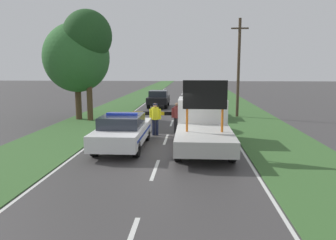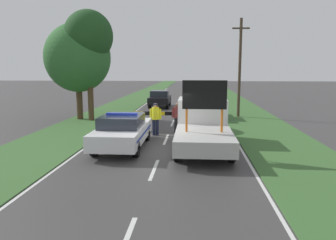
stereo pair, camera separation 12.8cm
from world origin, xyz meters
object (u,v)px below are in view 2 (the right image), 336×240
(roadside_tree_near_right, at_px, (78,58))
(queued_car_sedan_black, at_px, (160,98))
(road_barrier, at_px, (165,115))
(roadside_tree_near_left, at_px, (88,37))
(queued_car_sedan_silver, at_px, (199,94))
(traffic_cone_near_police, at_px, (198,128))
(police_car, at_px, (123,131))
(police_officer, at_px, (156,116))
(pedestrian_civilian, at_px, (177,115))
(work_truck, at_px, (203,124))
(utility_pole, at_px, (240,67))
(queued_car_hatch_blue, at_px, (203,106))
(traffic_cone_centre_front, at_px, (193,125))

(roadside_tree_near_right, bearing_deg, queued_car_sedan_black, 58.46)
(road_barrier, xyz_separation_m, roadside_tree_near_left, (-5.26, 3.51, 4.54))
(queued_car_sedan_silver, bearing_deg, traffic_cone_near_police, 88.92)
(police_car, relative_size, police_officer, 2.97)
(pedestrian_civilian, relative_size, queued_car_sedan_black, 0.41)
(traffic_cone_near_police, relative_size, roadside_tree_near_right, 0.09)
(work_truck, bearing_deg, utility_pole, -109.35)
(utility_pole, bearing_deg, queued_car_hatch_blue, -169.05)
(pedestrian_civilian, height_order, traffic_cone_centre_front, pedestrian_civilian)
(roadside_tree_near_right, bearing_deg, traffic_cone_near_police, -28.44)
(work_truck, distance_m, traffic_cone_near_police, 2.97)
(work_truck, distance_m, queued_car_sedan_black, 15.28)
(roadside_tree_near_left, distance_m, roadside_tree_near_right, 1.66)
(pedestrian_civilian, bearing_deg, traffic_cone_near_police, -19.54)
(queued_car_sedan_black, bearing_deg, roadside_tree_near_left, 64.96)
(pedestrian_civilian, relative_size, roadside_tree_near_right, 0.25)
(police_car, bearing_deg, roadside_tree_near_left, 113.37)
(roadside_tree_near_right, bearing_deg, queued_car_sedan_silver, 58.20)
(work_truck, xyz_separation_m, roadside_tree_near_left, (-7.24, 6.78, 4.46))
(work_truck, relative_size, road_barrier, 1.68)
(pedestrian_civilian, xyz_separation_m, traffic_cone_near_police, (1.12, -0.07, -0.67))
(roadside_tree_near_left, bearing_deg, traffic_cone_centre_front, -23.24)
(queued_car_sedan_silver, xyz_separation_m, roadside_tree_near_right, (-8.35, -13.46, 3.36))
(police_car, bearing_deg, work_truck, 5.70)
(queued_car_sedan_black, relative_size, utility_pole, 0.58)
(road_barrier, distance_m, traffic_cone_near_police, 1.98)
(queued_car_hatch_blue, xyz_separation_m, roadside_tree_near_left, (-7.47, -1.90, 4.64))
(traffic_cone_centre_front, height_order, utility_pole, utility_pole)
(queued_car_sedan_silver, height_order, roadside_tree_near_right, roadside_tree_near_right)
(pedestrian_civilian, bearing_deg, work_truck, -82.49)
(police_officer, xyz_separation_m, roadside_tree_near_left, (-4.86, 4.55, 4.47))
(queued_car_hatch_blue, xyz_separation_m, utility_pole, (2.56, 0.49, 2.73))
(roadside_tree_near_right, bearing_deg, road_barrier, -32.55)
(traffic_cone_centre_front, distance_m, queued_car_sedan_black, 11.45)
(pedestrian_civilian, bearing_deg, roadside_tree_near_left, 131.29)
(work_truck, height_order, traffic_cone_near_police, work_truck)
(police_officer, relative_size, queued_car_sedan_black, 0.42)
(utility_pole, bearing_deg, traffic_cone_centre_front, -121.15)
(road_barrier, xyz_separation_m, roadside_tree_near_right, (-6.18, 3.95, 3.22))
(police_car, xyz_separation_m, roadside_tree_near_right, (-4.68, 7.79, 3.40))
(work_truck, relative_size, roadside_tree_near_right, 0.92)
(traffic_cone_near_police, distance_m, queued_car_sedan_silver, 17.81)
(road_barrier, relative_size, queued_car_hatch_blue, 0.84)
(traffic_cone_near_police, distance_m, queued_car_hatch_blue, 5.84)
(queued_car_hatch_blue, bearing_deg, roadside_tree_near_right, 9.90)
(police_car, xyz_separation_m, roadside_tree_near_left, (-3.75, 7.36, 4.72))
(police_officer, height_order, queued_car_sedan_silver, police_officer)
(police_car, height_order, road_barrier, police_car)
(road_barrier, bearing_deg, roadside_tree_near_left, 145.49)
(traffic_cone_centre_front, bearing_deg, roadside_tree_near_right, 156.55)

